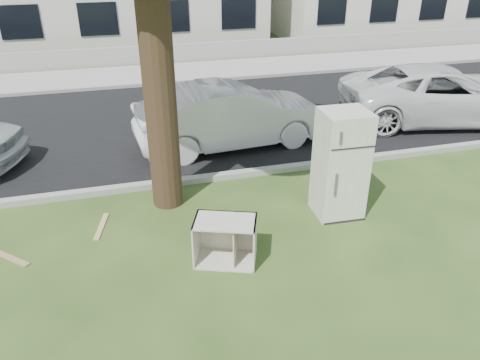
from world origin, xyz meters
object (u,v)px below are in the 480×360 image
object	(u,v)px
fridge	(341,164)
car_center	(232,116)
car_right	(442,94)
cabinet	(225,241)

from	to	relation	value
fridge	car_center	bearing A→B (deg)	109.09
fridge	car_right	world-z (taller)	fridge
fridge	car_center	xyz separation A→B (m)	(-1.02, 3.42, -0.22)
fridge	car_right	distance (m)	5.89
car_center	car_right	size ratio (longest dim) A/B	0.85
cabinet	car_right	xyz separation A→B (m)	(6.89, 4.42, 0.37)
car_center	car_right	bearing A→B (deg)	-93.37
car_center	cabinet	bearing A→B (deg)	159.26
fridge	cabinet	world-z (taller)	fridge
fridge	car_right	size ratio (longest dim) A/B	0.36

